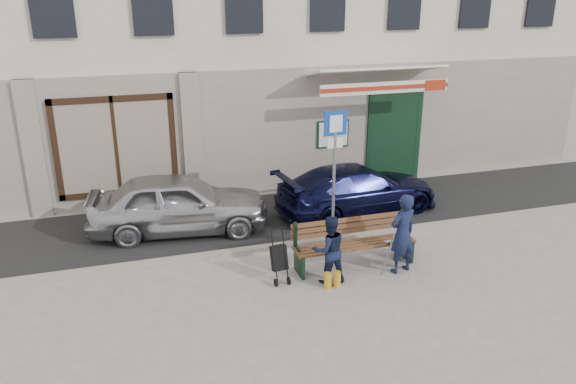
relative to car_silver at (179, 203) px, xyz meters
name	(u,v)px	position (x,y,z in m)	size (l,w,h in m)	color
ground	(311,282)	(2.01, -3.04, -0.66)	(80.00, 80.00, 0.00)	#9E9991
asphalt_lane	(267,219)	(2.01, 0.06, -0.65)	(60.00, 3.20, 0.01)	#282828
curb	(287,245)	(2.01, -1.54, -0.60)	(60.00, 0.18, 0.12)	#9E9384
car_silver	(179,203)	(0.00, 0.00, 0.00)	(1.56, 3.87, 1.32)	#B2B2B7
car_navy	(358,189)	(4.20, -0.12, -0.08)	(1.62, 3.98, 1.15)	black
parking_sign	(335,154)	(3.13, -1.22, 1.19)	(0.51, 0.09, 2.75)	gray
bench	(352,244)	(2.97, -2.66, -0.20)	(2.40, 1.17, 0.98)	brown
man	(403,234)	(3.77, -3.13, 0.12)	(0.57, 0.37, 1.56)	#141B39
woman	(329,250)	(2.32, -3.10, -0.02)	(0.63, 0.49, 1.29)	#131A35
stroller	(279,259)	(1.47, -2.80, -0.22)	(0.32, 0.43, 0.99)	black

